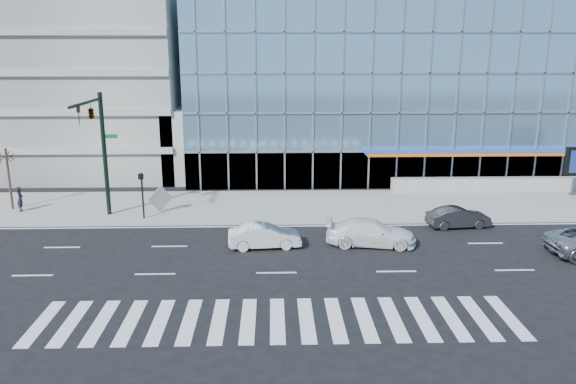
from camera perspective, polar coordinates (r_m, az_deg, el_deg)
name	(u,v)px	position (r m, az deg, el deg)	size (l,w,h in m)	color
ground	(276,245)	(31.90, -1.25, -5.44)	(160.00, 160.00, 0.00)	black
sidewalk	(275,206)	(39.50, -1.33, -1.39)	(120.00, 8.00, 0.15)	gray
theatre_building	(415,83)	(57.86, 12.77, 10.77)	(42.00, 26.00, 15.00)	#729FBE
parking_garage	(65,57)	(59.42, -21.69, 12.63)	(24.00, 24.00, 20.00)	gray
ramp_block	(204,142)	(48.99, -8.49, 5.06)	(6.00, 8.00, 6.00)	gray
traffic_signal	(95,127)	(36.53, -18.99, 6.29)	(1.14, 5.74, 8.00)	black
ped_signal_post	(142,189)	(36.96, -14.62, 0.34)	(0.30, 0.33, 3.00)	black
street_tree_near	(6,157)	(42.12, -26.70, 3.23)	(1.10, 1.10, 4.23)	#332319
white_suv	(371,233)	(32.08, 8.41, -4.10)	(2.05, 5.05, 1.46)	white
white_sedan	(265,236)	(31.41, -2.40, -4.49)	(1.41, 4.05, 1.33)	silver
dark_sedan	(458,217)	(36.42, 16.92, -2.49)	(1.35, 3.88, 1.28)	black
pedestrian	(20,199)	(41.77, -25.56, -0.65)	(0.62, 0.40, 1.69)	black
tilted_panel	(160,199)	(38.44, -12.85, -0.68)	(1.30, 0.06, 1.30)	#A6A6A6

